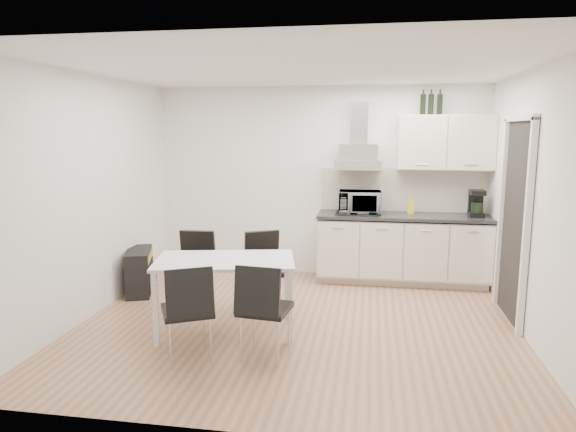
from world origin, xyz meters
name	(u,v)px	position (x,y,z in m)	size (l,w,h in m)	color
ground	(297,324)	(0.00, 0.00, 0.00)	(4.50, 4.50, 0.00)	tan
wall_back	(318,182)	(0.00, 2.00, 1.30)	(4.50, 0.10, 2.60)	white
wall_front	(252,244)	(0.00, -2.00, 1.30)	(4.50, 0.10, 2.60)	white
wall_left	(91,197)	(-2.25, 0.00, 1.30)	(0.10, 4.00, 2.60)	white
wall_right	(535,207)	(2.25, 0.00, 1.30)	(0.10, 4.00, 2.60)	white
ceiling	(298,68)	(0.00, 0.00, 2.60)	(4.50, 4.50, 0.00)	white
doorway	(513,222)	(2.21, 0.55, 1.05)	(0.08, 1.04, 2.10)	white
kitchenette	(406,221)	(1.19, 1.73, 0.83)	(2.22, 0.64, 2.52)	beige
dining_table	(225,267)	(-0.68, -0.30, 0.67)	(1.48, 1.03, 0.75)	white
chair_far_left	(193,272)	(-1.21, 0.24, 0.44)	(0.44, 0.50, 0.88)	black
chair_far_right	(267,272)	(-0.40, 0.36, 0.44)	(0.44, 0.50, 0.88)	black
chair_near_left	(187,312)	(-0.83, -0.98, 0.44)	(0.44, 0.50, 0.88)	black
chair_near_right	(265,310)	(-0.17, -0.83, 0.44)	(0.44, 0.50, 0.88)	black
guitar_amp	(139,271)	(-2.09, 0.72, 0.28)	(0.49, 0.71, 0.55)	black
floor_speaker	(267,261)	(-0.72, 1.90, 0.16)	(0.19, 0.17, 0.32)	black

